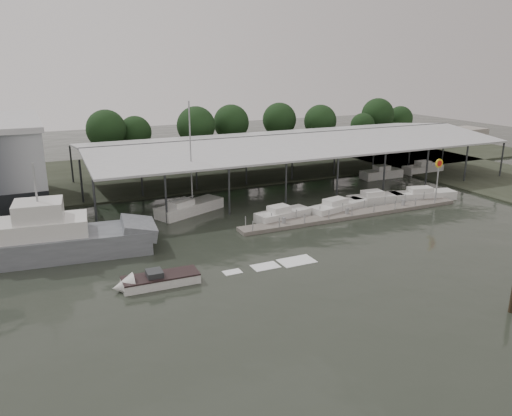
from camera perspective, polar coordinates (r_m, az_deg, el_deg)
name	(u,v)px	position (r m, az deg, el deg)	size (l,w,h in m)	color
ground	(277,271)	(41.69, 2.41, -7.26)	(200.00, 200.00, 0.00)	#262B23
land_strip_far	(153,172)	(79.60, -11.71, 4.04)	(140.00, 30.00, 0.30)	#353C2D
covered_boat_shed	(293,139)	(71.69, 4.22, 7.89)	(58.24, 24.00, 6.96)	silver
floating_dock	(354,214)	(57.15, 11.16, -0.70)	(28.00, 2.00, 1.40)	slate
shell_fuel_sign	(438,172)	(63.93, 20.11, 3.87)	(1.10, 0.18, 5.55)	#949699
distant_commercial_buildings	(430,136)	(110.82, 19.24, 7.82)	(22.00, 8.00, 4.00)	gray
grey_trawler	(56,240)	(47.61, -21.89, -3.37)	(17.56, 6.72, 8.84)	slate
white_sailboat	(189,208)	(57.46, -7.67, 0.04)	(8.71, 5.78, 12.81)	white
speedboat_underway	(154,281)	(39.78, -11.61, -8.19)	(17.61, 2.74, 2.00)	white
moored_cruiser_0	(282,215)	(54.62, 3.03, -0.75)	(6.68, 3.28, 1.70)	white
moored_cruiser_1	(338,207)	(58.17, 9.36, 0.12)	(7.87, 3.78, 1.70)	white
moored_cruiser_2	(375,199)	(62.62, 13.42, 1.06)	(7.10, 2.83, 1.70)	white
moored_cruiser_3	(422,195)	(65.94, 18.46, 1.43)	(8.63, 3.87, 1.70)	white
horizon_tree_line	(267,123)	(91.66, 1.27, 9.74)	(65.67, 9.91, 9.66)	#2F2015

